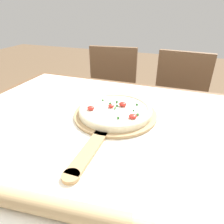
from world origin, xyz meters
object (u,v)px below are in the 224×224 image
Objects in this scene: pizza_peel at (112,117)px; rolling_pin at (53,207)px; pizza at (115,110)px; chair_right at (177,105)px; chair_left at (111,96)px.

pizza_peel is 0.43m from rolling_pin.
pizza is 0.46m from rolling_pin.
pizza_peel is 0.61× the size of chair_right.
rolling_pin is at bearing -87.29° from pizza_peel.
pizza is at bearing 92.54° from rolling_pin.
rolling_pin is 1.25m from chair_right.
chair_right is at bearing -6.75° from chair_left.
pizza is 0.33× the size of chair_left.
chair_left reaches higher than pizza_peel.
pizza_peel is 0.84m from chair_right.
pizza is 0.83m from chair_right.
pizza_peel is at bearing -101.93° from chair_right.
chair_right is (0.24, 0.77, -0.27)m from pizza_peel.
rolling_pin is at bearing -95.02° from chair_right.
chair_left is at bearing 104.51° from rolling_pin.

